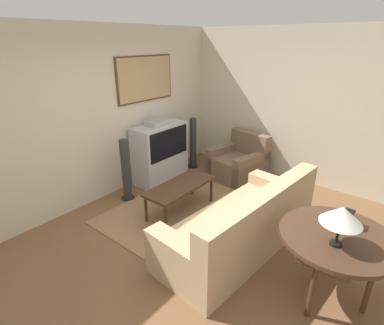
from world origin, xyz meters
TOP-DOWN VIEW (x-y plane):
  - ground_plane at (0.00, 0.00)m, footprint 12.00×12.00m
  - wall_back at (0.02, 2.13)m, footprint 12.00×0.10m
  - wall_right at (2.63, 0.00)m, footprint 0.06×12.00m
  - area_rug at (0.37, 0.79)m, footprint 2.24×1.70m
  - tv at (0.99, 1.80)m, footprint 1.02×0.48m
  - couch at (0.22, -0.39)m, footprint 2.32×1.11m
  - armchair at (2.04, 0.75)m, footprint 1.02×1.02m
  - coffee_table at (0.37, 0.77)m, footprint 1.16×0.49m
  - console_table at (0.09, -1.48)m, footprint 1.09×1.09m
  - table_lamp at (-0.08, -1.49)m, footprint 0.36×0.36m
  - mantel_clock at (0.31, -1.49)m, footprint 0.13×0.10m
  - speaker_tower_left at (0.12, 1.73)m, footprint 0.23×0.23m
  - speaker_tower_right at (1.86, 1.73)m, footprint 0.23×0.23m

SIDE VIEW (x-z plane):
  - ground_plane at x=0.00m, z-range 0.00..0.00m
  - area_rug at x=0.37m, z-range 0.00..0.01m
  - armchair at x=2.04m, z-range -0.14..0.69m
  - couch at x=0.22m, z-range -0.14..0.75m
  - coffee_table at x=0.37m, z-range 0.18..0.64m
  - speaker_tower_left at x=0.12m, z-range -0.03..1.00m
  - speaker_tower_right at x=1.86m, z-range -0.03..1.00m
  - tv at x=0.99m, z-range -0.03..1.13m
  - console_table at x=0.09m, z-range 0.30..1.05m
  - mantel_clock at x=0.31m, z-range 0.74..0.91m
  - table_lamp at x=-0.08m, z-range 0.85..1.25m
  - wall_right at x=2.63m, z-range 0.00..2.70m
  - wall_back at x=0.02m, z-range 0.01..2.71m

